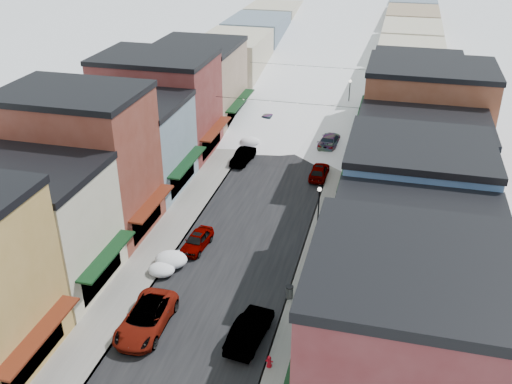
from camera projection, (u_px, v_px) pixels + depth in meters
The scene contains 34 objects.
road at pixel (315, 100), 81.15m from camera, with size 10.00×160.00×0.01m, color black.
sidewalk_left at pixel (270, 96), 82.54m from camera, with size 3.20×160.00×0.15m, color gray.
sidewalk_right at pixel (362, 103), 79.69m from camera, with size 3.20×160.00×0.15m, color gray.
curb_left at pixel (280, 97), 82.21m from camera, with size 0.10×160.00×0.15m, color slate.
curb_right at pixel (350, 102), 80.02m from camera, with size 0.10×160.00×0.15m, color slate.
bldg_l_cream at pixel (34, 227), 40.97m from camera, with size 11.30×8.20×9.50m.
bldg_l_brick_near at pixel (81, 162), 47.26m from camera, with size 12.30×8.20×12.50m.
bldg_l_grayblue at pixel (133, 144), 55.27m from camera, with size 11.30×9.20×9.00m.
bldg_l_brick_far at pixel (159, 104), 62.76m from camera, with size 13.30×9.20×11.00m.
bldg_l_tan at pixel (197, 83), 71.37m from camera, with size 11.30×11.20×10.00m.
bldg_r_brick_near at pixel (424, 375), 26.29m from camera, with size 12.30×9.20×12.50m.
bldg_r_green at pixel (410, 285), 34.83m from camera, with size 11.30×9.20×9.50m.
bldg_r_blue at pixel (413, 208), 42.34m from camera, with size 11.30×9.20×10.50m.
bldg_r_cream at pixel (418, 168), 50.31m from camera, with size 12.30×9.20×9.00m.
bldg_r_brick_far at pixel (425, 121), 57.36m from camera, with size 13.30×9.20×11.50m.
bldg_r_tan at pixel (414, 99), 66.64m from camera, with size 11.30×11.20×9.50m.
distant_blocks at pixel (336, 37), 99.07m from camera, with size 34.00×55.00×8.00m.
overhead_cables at pixel (301, 83), 67.54m from camera, with size 16.40×15.04×0.04m.
car_white_suv at pixel (146, 319), 38.04m from camera, with size 2.76×5.99×1.67m, color silver.
car_silver_sedan at pixel (197, 241), 46.89m from camera, with size 1.64×4.08×1.39m, color gray.
car_dark_hatch at pixel (243, 156), 61.94m from camera, with size 1.52×4.35×1.43m, color black.
car_silver_wagon at pixel (267, 121), 71.61m from camera, with size 1.99×4.91×1.42m, color #ADB1B6.
car_green_sedan at pixel (250, 330), 37.08m from camera, with size 1.75×5.02×1.65m, color black.
car_gray_suv at pixel (319, 171), 58.58m from camera, with size 1.73×4.31×1.47m, color #92949A.
car_black_sedan at pixel (330, 140), 65.88m from camera, with size 2.16×5.32×1.54m, color black.
car_lane_silver at pixel (306, 103), 77.59m from camera, with size 1.86×4.62×1.57m, color gray.
car_lane_white at pixel (322, 90), 82.47m from camera, with size 2.75×5.96×1.66m, color white.
fire_hydrant at pixel (269, 362), 34.96m from camera, with size 0.46×0.35×0.79m.
trash_can at pixel (289, 292), 40.89m from camera, with size 0.58×0.58×0.98m.
streetlamp_near at pixel (319, 204), 47.91m from camera, with size 0.36×0.36×4.29m.
streetlamp_far at pixel (349, 92), 74.31m from camera, with size 0.39×0.39×4.63m.
snow_pile_near at pixel (162, 269), 43.76m from camera, with size 2.08×2.48×0.88m.
snow_pile_mid at pixel (172, 259), 44.80m from camera, with size 2.58×2.79×1.09m.
snow_pile_far at pixel (250, 141), 66.34m from camera, with size 2.33×2.63×0.98m.
Camera 1 is at (10.91, -17.69, 25.94)m, focal length 40.00 mm.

